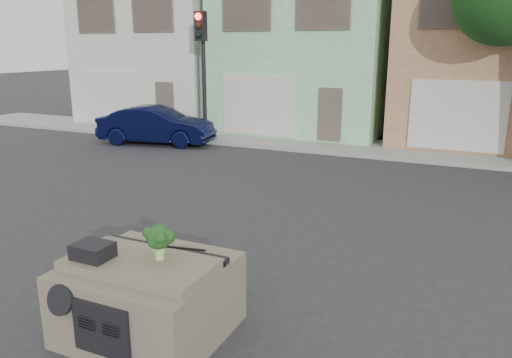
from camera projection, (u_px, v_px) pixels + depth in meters
The scene contains 11 objects.
ground_plane at pixel (247, 252), 9.41m from camera, with size 120.00×120.00×0.00m, color #303033.
sidewalk at pixel (369, 148), 18.61m from camera, with size 40.00×3.00×0.15m, color gray.
townhouse_white at pixel (176, 46), 25.60m from camera, with size 7.20×8.20×7.55m, color silver.
townhouse_mint at pixel (316, 46), 22.58m from camera, with size 7.20×8.20×7.55m, color #96D6A2.
townhouse_tan at pixel (498, 46), 19.55m from camera, with size 7.20×8.20×7.55m, color tan.
navy_sedan at pixel (157, 144), 19.80m from camera, with size 1.57×4.49×1.48m, color black.
traffic_signal at pixel (203, 78), 19.72m from camera, with size 0.40×0.40×5.10m, color black.
car_dashboard at pixel (149, 295), 6.63m from camera, with size 2.00×1.80×1.12m, color #6F6652.
instrument_hump at pixel (93, 251), 6.39m from camera, with size 0.48×0.38×0.20m, color black.
wiper_arm at pixel (181, 248), 6.71m from camera, with size 0.70×0.03×0.02m, color black.
broccoli at pixel (159, 242), 6.33m from camera, with size 0.39×0.39×0.48m, color #173B14.
Camera 1 is at (3.80, -7.87, 3.76)m, focal length 35.00 mm.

